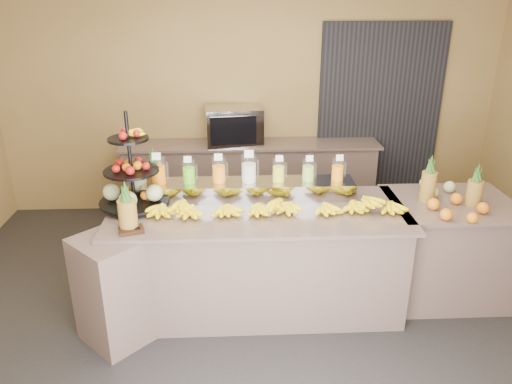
{
  "coord_description": "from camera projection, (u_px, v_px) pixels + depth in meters",
  "views": [
    {
      "loc": [
        -0.2,
        -3.5,
        2.66
      ],
      "look_at": [
        -0.02,
        0.3,
        1.1
      ],
      "focal_mm": 35.0,
      "sensor_mm": 36.0,
      "label": 1
    }
  ],
  "objects": [
    {
      "name": "juice_pitcher_lime",
      "position": [
        308.0,
        171.0,
        4.36
      ],
      "size": [
        0.11,
        0.11,
        0.26
      ],
      "color": "silver",
      "rests_on": "pitcher_tray"
    },
    {
      "name": "juice_pitcher_lemon",
      "position": [
        279.0,
        172.0,
        4.35
      ],
      "size": [
        0.11,
        0.11,
        0.26
      ],
      "color": "silver",
      "rests_on": "pitcher_tray"
    },
    {
      "name": "juice_pitcher_green",
      "position": [
        189.0,
        173.0,
        4.32
      ],
      "size": [
        0.11,
        0.11,
        0.27
      ],
      "color": "silver",
      "rests_on": "pitcher_tray"
    },
    {
      "name": "juice_pitcher_orange_b",
      "position": [
        219.0,
        172.0,
        4.32
      ],
      "size": [
        0.12,
        0.12,
        0.29
      ],
      "color": "silver",
      "rests_on": "pitcher_tray"
    },
    {
      "name": "juice_pitcher_orange_a",
      "position": [
        159.0,
        172.0,
        4.3
      ],
      "size": [
        0.13,
        0.13,
        0.31
      ],
      "color": "silver",
      "rests_on": "pitcher_tray"
    },
    {
      "name": "room_envelope",
      "position": [
        277.0,
        86.0,
        4.27
      ],
      "size": [
        6.04,
        5.02,
        2.82
      ],
      "color": "olive",
      "rests_on": "ground"
    },
    {
      "name": "buffet_counter",
      "position": [
        245.0,
        261.0,
        4.31
      ],
      "size": [
        2.75,
        1.25,
        0.93
      ],
      "color": "gray",
      "rests_on": "ground"
    },
    {
      "name": "oven_warmer",
      "position": [
        233.0,
        125.0,
        5.88
      ],
      "size": [
        0.71,
        0.53,
        0.44
      ],
      "primitive_type": "cube",
      "rotation": [
        0.0,
        0.0,
        0.12
      ],
      "color": "gray",
      "rests_on": "back_ledge"
    },
    {
      "name": "pitcher_tray",
      "position": [
        249.0,
        189.0,
        4.4
      ],
      "size": [
        1.85,
        0.3,
        0.15
      ],
      "primitive_type": "cube",
      "color": "gray",
      "rests_on": "buffet_counter"
    },
    {
      "name": "banana_heap",
      "position": [
        276.0,
        204.0,
        4.12
      ],
      "size": [
        2.14,
        0.19,
        0.18
      ],
      "color": "#FFED0C",
      "rests_on": "buffet_counter"
    },
    {
      "name": "condiment_caddy",
      "position": [
        131.0,
        230.0,
        3.8
      ],
      "size": [
        0.21,
        0.18,
        0.03
      ],
      "primitive_type": "cube",
      "rotation": [
        0.0,
        0.0,
        0.29
      ],
      "color": "black",
      "rests_on": "buffet_counter"
    },
    {
      "name": "ground",
      "position": [
        260.0,
        324.0,
        4.25
      ],
      "size": [
        6.0,
        6.0,
        0.0
      ],
      "primitive_type": "plane",
      "color": "black",
      "rests_on": "ground"
    },
    {
      "name": "juice_pitcher_milk",
      "position": [
        249.0,
        170.0,
        4.33
      ],
      "size": [
        0.13,
        0.14,
        0.32
      ],
      "color": "silver",
      "rests_on": "pitcher_tray"
    },
    {
      "name": "juice_pitcher_orange_c",
      "position": [
        338.0,
        171.0,
        4.37
      ],
      "size": [
        0.11,
        0.11,
        0.26
      ],
      "color": "silver",
      "rests_on": "pitcher_tray"
    },
    {
      "name": "right_counter",
      "position": [
        445.0,
        248.0,
        4.52
      ],
      "size": [
        1.08,
        0.88,
        0.93
      ],
      "color": "gray",
      "rests_on": "ground"
    },
    {
      "name": "back_ledge",
      "position": [
        250.0,
        179.0,
        6.15
      ],
      "size": [
        3.1,
        0.55,
        0.93
      ],
      "color": "gray",
      "rests_on": "ground"
    },
    {
      "name": "right_fruit_pile",
      "position": [
        453.0,
        199.0,
        4.19
      ],
      "size": [
        0.5,
        0.48,
        0.26
      ],
      "color": "brown",
      "rests_on": "right_counter"
    },
    {
      "name": "pineapple_left_b",
      "position": [
        154.0,
        174.0,
        4.51
      ],
      "size": [
        0.14,
        0.14,
        0.43
      ],
      "rotation": [
        0.0,
        0.0,
        0.36
      ],
      "color": "brown",
      "rests_on": "buffet_counter"
    },
    {
      "name": "pineapple_left_a",
      "position": [
        127.0,
        212.0,
        3.79
      ],
      "size": [
        0.14,
        0.14,
        0.4
      ],
      "rotation": [
        0.0,
        0.0,
        0.06
      ],
      "color": "brown",
      "rests_on": "buffet_counter"
    },
    {
      "name": "fruit_stand",
      "position": [
        137.0,
        183.0,
        4.17
      ],
      "size": [
        0.69,
        0.69,
        0.82
      ],
      "rotation": [
        0.0,
        0.0,
        0.19
      ],
      "color": "black",
      "rests_on": "buffet_counter"
    }
  ]
}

